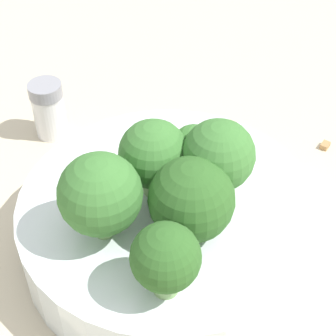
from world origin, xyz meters
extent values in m
plane|color=beige|center=(0.00, 0.00, 0.00)|extent=(3.00, 3.00, 0.00)
cylinder|color=silver|center=(0.00, 0.00, 0.02)|extent=(0.22, 0.22, 0.05)
cylinder|color=#8EB770|center=(-0.03, 0.02, 0.06)|extent=(0.02, 0.02, 0.02)
sphere|color=#2D5B23|center=(-0.03, 0.02, 0.08)|extent=(0.06, 0.06, 0.06)
cylinder|color=#84AD66|center=(0.01, -0.01, 0.06)|extent=(0.02, 0.02, 0.03)
sphere|color=#3D7533|center=(0.01, -0.01, 0.08)|extent=(0.05, 0.05, 0.05)
cylinder|color=#84AD66|center=(-0.03, 0.07, 0.06)|extent=(0.02, 0.02, 0.02)
sphere|color=#2D5B23|center=(-0.03, 0.07, 0.08)|extent=(0.04, 0.04, 0.04)
cylinder|color=#84AD66|center=(-0.01, -0.03, 0.06)|extent=(0.02, 0.02, 0.02)
sphere|color=#3D7533|center=(-0.01, -0.03, 0.08)|extent=(0.03, 0.03, 0.03)
cylinder|color=#84AD66|center=(0.02, 0.05, 0.06)|extent=(0.01, 0.01, 0.03)
sphere|color=#3D7533|center=(0.02, 0.05, 0.09)|extent=(0.05, 0.05, 0.05)
cylinder|color=#84AD66|center=(-0.03, -0.02, 0.06)|extent=(0.02, 0.02, 0.03)
sphere|color=#3D7533|center=(-0.03, -0.02, 0.09)|extent=(0.05, 0.05, 0.05)
cylinder|color=silver|center=(0.16, -0.07, 0.02)|extent=(0.03, 0.03, 0.04)
cylinder|color=gray|center=(0.16, -0.07, 0.05)|extent=(0.03, 0.03, 0.01)
cube|color=#AD7F4C|center=(-0.08, -0.17, 0.00)|extent=(0.01, 0.01, 0.01)
camera|label=1|loc=(-0.12, 0.25, 0.34)|focal=60.00mm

